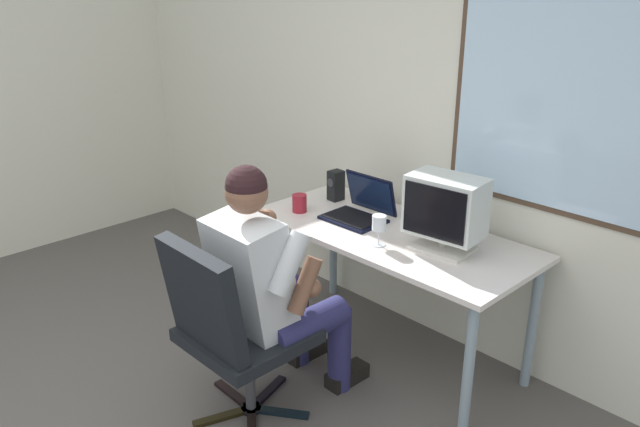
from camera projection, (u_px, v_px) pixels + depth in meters
The scene contains 9 objects.
wall_rear at pixel (433, 113), 3.48m from camera, with size 5.56×0.08×2.57m.
desk at pixel (390, 246), 3.40m from camera, with size 1.54×0.70×0.74m.
office_chair at pixel (227, 324), 2.89m from camera, with size 0.55×0.59×0.95m.
person_seated at pixel (271, 283), 3.01m from camera, with size 0.54×0.76×1.25m.
crt_monitor at pixel (446, 208), 3.07m from camera, with size 0.39×0.27×0.38m.
laptop at pixel (361, 207), 3.53m from camera, with size 0.33×0.30×0.23m.
wine_glass at pixel (379, 225), 3.16m from camera, with size 0.07×0.07×0.16m.
desk_speaker at pixel (336, 185), 3.79m from camera, with size 0.08×0.09×0.18m.
coffee_mug at pixel (299, 203), 3.62m from camera, with size 0.08×0.08×0.10m.
Camera 1 is at (2.07, -0.53, 2.05)m, focal length 35.87 mm.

